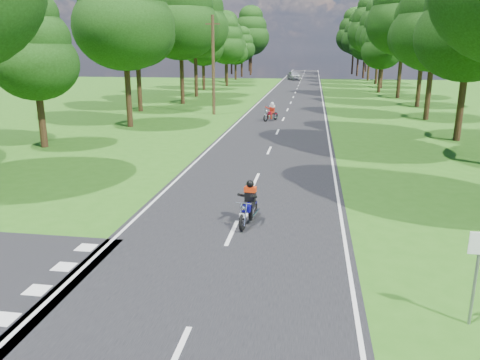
# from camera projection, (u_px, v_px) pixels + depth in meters

# --- Properties ---
(ground) EXTENTS (160.00, 160.00, 0.00)m
(ground) POSITION_uv_depth(u_px,v_px,m) (219.00, 262.00, 12.07)
(ground) COLOR #295E15
(ground) RESTS_ON ground
(main_road) EXTENTS (7.00, 140.00, 0.02)m
(main_road) POSITION_uv_depth(u_px,v_px,m) (295.00, 93.00, 59.67)
(main_road) COLOR black
(main_road) RESTS_ON ground
(road_markings) EXTENTS (7.40, 140.00, 0.01)m
(road_markings) POSITION_uv_depth(u_px,v_px,m) (294.00, 94.00, 57.90)
(road_markings) COLOR silver
(road_markings) RESTS_ON main_road
(treeline) EXTENTS (40.00, 115.35, 14.78)m
(treeline) POSITION_uv_depth(u_px,v_px,m) (310.00, 28.00, 66.82)
(treeline) COLOR black
(treeline) RESTS_ON ground
(telegraph_pole) EXTENTS (1.20, 0.26, 8.00)m
(telegraph_pole) POSITION_uv_depth(u_px,v_px,m) (213.00, 65.00, 38.51)
(telegraph_pole) COLOR #382616
(telegraph_pole) RESTS_ON ground
(road_sign) EXTENTS (0.45, 0.07, 2.00)m
(road_sign) POSITION_uv_depth(u_px,v_px,m) (478.00, 263.00, 8.99)
(road_sign) COLOR slate
(road_sign) RESTS_ON ground
(rider_near_blue) EXTENTS (0.76, 1.69, 1.36)m
(rider_near_blue) POSITION_uv_depth(u_px,v_px,m) (249.00, 202.00, 14.57)
(rider_near_blue) COLOR #0D0B81
(rider_near_blue) RESTS_ON main_road
(rider_far_red) EXTENTS (1.27, 1.78, 1.42)m
(rider_far_red) POSITION_uv_depth(u_px,v_px,m) (271.00, 111.00, 35.81)
(rider_far_red) COLOR maroon
(rider_far_red) RESTS_ON main_road
(distant_car) EXTENTS (3.04, 4.86, 1.54)m
(distant_car) POSITION_uv_depth(u_px,v_px,m) (294.00, 75.00, 84.62)
(distant_car) COLOR #A5A7AC
(distant_car) RESTS_ON main_road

